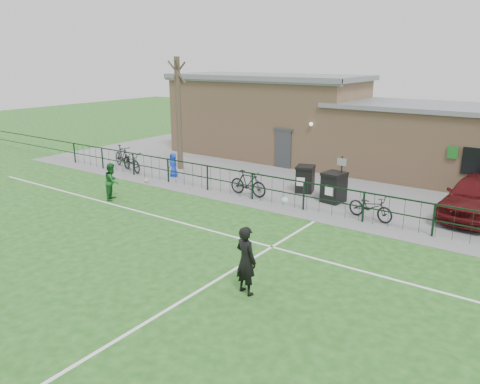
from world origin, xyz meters
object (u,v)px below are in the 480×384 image
Objects in this scene: bicycle_b at (123,156)px; outfield_player at (112,181)px; spectator_child at (173,165)px; ball_ground at (146,181)px; bicycle_d at (248,183)px; bicycle_e at (371,207)px; sign_post at (341,180)px; wheelie_bin_left at (305,180)px; bicycle_c at (132,161)px; bare_tree at (179,114)px; car_maroon at (477,196)px; wheelie_bin_right at (334,188)px.

outfield_player is (4.39, -4.34, 0.17)m from bicycle_b.
ball_ground is (-0.27, -1.66, -0.53)m from spectator_child.
bicycle_d is at bearing 11.11° from ball_ground.
bicycle_e is at bearing 11.01° from spectator_child.
spectator_child is at bearing -25.97° from outfield_player.
sign_post is at bearing 65.01° from bicycle_e.
bicycle_e is at bearing -44.19° from wheelie_bin_left.
bicycle_d reaches higher than bicycle_c.
bare_tree reaches higher than outfield_player.
bare_tree is at bearing -40.63° from bicycle_b.
sign_post reaches higher than ball_ground.
car_maroon is at bearing -63.32° from bicycle_b.
ball_ground is at bearing -99.38° from bicycle_c.
wheelie_bin_left is 8.58m from outfield_player.
ball_ground is (0.67, -3.20, -2.89)m from bare_tree.
spectator_child is at bearing -62.91° from bicycle_c.
spectator_child is 0.77× the size of outfield_player.
bare_tree is 14.96m from car_maroon.
ball_ground is at bearing -157.58° from wheelie_bin_right.
outfield_player is at bearing -75.48° from bare_tree.
wheelie_bin_right is at bearing -159.39° from car_maroon.
ball_ground is (2.40, -1.22, -0.44)m from bicycle_c.
bicycle_c reaches higher than bicycle_e.
spectator_child is (-8.86, -0.82, -0.39)m from sign_post.
sign_post is at bearing -4.17° from bare_tree.
car_maroon reaches higher than ball_ground.
sign_post is 9.78m from outfield_player.
bicycle_b reaches higher than wheelie_bin_right.
sign_post is 5.18m from car_maroon.
car_maroon is 4.16m from bicycle_e.
ball_ground is (-0.88, 2.79, -0.70)m from outfield_player.
sign_post is 1.63× the size of spectator_child.
sign_post is at bearing -68.92° from bicycle_d.
bicycle_e is 10.69m from spectator_child.
car_maroon is at bearing -39.08° from bicycle_e.
spectator_child is 5.83× the size of ball_ground.
bicycle_d is (8.87, -0.50, -0.05)m from bicycle_b.
ball_ground is at bearing -94.59° from bicycle_b.
bicycle_e is 8.81× the size of ball_ground.
car_maroon reaches higher than bicycle_b.
spectator_child is at bearing -58.66° from bare_tree.
wheelie_bin_left is at bearing 23.34° from ball_ground.
sign_post is at bearing 15.23° from ball_ground.
bicycle_c is 1.07× the size of bicycle_d.
bare_tree is 3.00× the size of sign_post.
bicycle_c is at bearing -156.83° from spectator_child.
wheelie_bin_right is 2.42m from bicycle_e.
sign_post is 12.67m from bicycle_b.
sign_post is 2.31m from bicycle_e.
ball_ground is at bearing 107.05° from bicycle_e.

